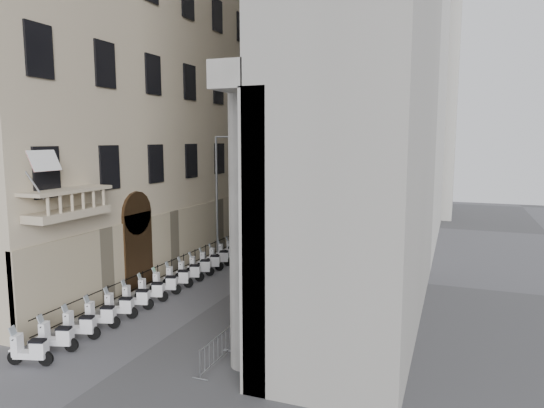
% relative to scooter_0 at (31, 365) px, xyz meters
% --- Properties ---
extents(left_building, '(5.00, 36.00, 34.00)m').
position_rel_scooter_0_xyz_m(left_building, '(-4.23, 18.91, 17.00)').
color(left_building, '#C2B295').
rests_on(left_building, ground).
extents(far_building, '(22.00, 10.00, 30.00)m').
position_rel_scooter_0_xyz_m(far_building, '(3.27, 44.91, 15.00)').
color(far_building, beige).
rests_on(far_building, ground).
extents(iron_fence, '(0.30, 28.00, 1.40)m').
position_rel_scooter_0_xyz_m(iron_fence, '(-1.03, 14.91, 0.00)').
color(iron_fence, black).
rests_on(iron_fence, ground).
extents(blue_awning, '(1.60, 3.00, 3.00)m').
position_rel_scooter_0_xyz_m(blue_awning, '(7.42, 22.91, 0.00)').
color(blue_awning, navy).
rests_on(blue_awning, ground).
extents(flag, '(1.00, 1.40, 8.20)m').
position_rel_scooter_0_xyz_m(flag, '(-0.73, 1.91, 0.00)').
color(flag, '#9E0C11').
rests_on(flag, ground).
extents(scooter_0, '(1.50, 0.94, 1.50)m').
position_rel_scooter_0_xyz_m(scooter_0, '(0.00, 0.00, 0.00)').
color(scooter_0, white).
rests_on(scooter_0, ground).
extents(scooter_1, '(1.50, 0.94, 1.50)m').
position_rel_scooter_0_xyz_m(scooter_1, '(0.00, 1.29, 0.00)').
color(scooter_1, white).
rests_on(scooter_1, ground).
extents(scooter_2, '(1.50, 0.94, 1.50)m').
position_rel_scooter_0_xyz_m(scooter_2, '(0.00, 2.57, 0.00)').
color(scooter_2, white).
rests_on(scooter_2, ground).
extents(scooter_3, '(1.50, 0.94, 1.50)m').
position_rel_scooter_0_xyz_m(scooter_3, '(0.00, 3.86, 0.00)').
color(scooter_3, white).
rests_on(scooter_3, ground).
extents(scooter_4, '(1.50, 0.94, 1.50)m').
position_rel_scooter_0_xyz_m(scooter_4, '(0.00, 5.15, 0.00)').
color(scooter_4, white).
rests_on(scooter_4, ground).
extents(scooter_5, '(1.50, 0.94, 1.50)m').
position_rel_scooter_0_xyz_m(scooter_5, '(0.00, 6.43, 0.00)').
color(scooter_5, white).
rests_on(scooter_5, ground).
extents(scooter_6, '(1.50, 0.94, 1.50)m').
position_rel_scooter_0_xyz_m(scooter_6, '(0.00, 7.72, 0.00)').
color(scooter_6, white).
rests_on(scooter_6, ground).
extents(scooter_7, '(1.50, 0.94, 1.50)m').
position_rel_scooter_0_xyz_m(scooter_7, '(0.00, 9.00, 0.00)').
color(scooter_7, white).
rests_on(scooter_7, ground).
extents(scooter_8, '(1.50, 0.94, 1.50)m').
position_rel_scooter_0_xyz_m(scooter_8, '(0.00, 10.29, 0.00)').
color(scooter_8, white).
rests_on(scooter_8, ground).
extents(scooter_9, '(1.50, 0.94, 1.50)m').
position_rel_scooter_0_xyz_m(scooter_9, '(0.00, 11.58, 0.00)').
color(scooter_9, white).
rests_on(scooter_9, ground).
extents(scooter_10, '(1.50, 0.94, 1.50)m').
position_rel_scooter_0_xyz_m(scooter_10, '(0.00, 12.86, 0.00)').
color(scooter_10, white).
rests_on(scooter_10, ground).
extents(scooter_11, '(1.50, 0.94, 1.50)m').
position_rel_scooter_0_xyz_m(scooter_11, '(0.00, 14.15, 0.00)').
color(scooter_11, white).
rests_on(scooter_11, ground).
extents(scooter_12, '(1.50, 0.94, 1.50)m').
position_rel_scooter_0_xyz_m(scooter_12, '(0.00, 15.44, 0.00)').
color(scooter_12, white).
rests_on(scooter_12, ground).
extents(scooter_13, '(1.50, 0.94, 1.50)m').
position_rel_scooter_0_xyz_m(scooter_13, '(0.00, 16.72, 0.00)').
color(scooter_13, white).
rests_on(scooter_13, ground).
extents(scooter_14, '(1.50, 0.94, 1.50)m').
position_rel_scooter_0_xyz_m(scooter_14, '(0.00, 18.01, 0.00)').
color(scooter_14, white).
rests_on(scooter_14, ground).
extents(scooter_15, '(1.50, 0.94, 1.50)m').
position_rel_scooter_0_xyz_m(scooter_15, '(0.00, 19.30, 0.00)').
color(scooter_15, white).
rests_on(scooter_15, ground).
extents(barrier_0, '(0.60, 2.40, 1.10)m').
position_rel_scooter_0_xyz_m(barrier_0, '(6.45, 2.48, 0.00)').
color(barrier_0, '#96989D').
rests_on(barrier_0, ground).
extents(barrier_1, '(0.60, 2.40, 1.10)m').
position_rel_scooter_0_xyz_m(barrier_1, '(6.45, 4.98, 0.00)').
color(barrier_1, '#96989D').
rests_on(barrier_1, ground).
extents(barrier_2, '(0.60, 2.40, 1.10)m').
position_rel_scooter_0_xyz_m(barrier_2, '(6.45, 7.48, 0.00)').
color(barrier_2, '#96989D').
rests_on(barrier_2, ground).
extents(barrier_3, '(0.60, 2.40, 1.10)m').
position_rel_scooter_0_xyz_m(barrier_3, '(6.45, 9.98, 0.00)').
color(barrier_3, '#96989D').
rests_on(barrier_3, ground).
extents(barrier_4, '(0.60, 2.40, 1.10)m').
position_rel_scooter_0_xyz_m(barrier_4, '(6.45, 12.48, 0.00)').
color(barrier_4, '#96989D').
rests_on(barrier_4, ground).
extents(barrier_5, '(0.60, 2.40, 1.10)m').
position_rel_scooter_0_xyz_m(barrier_5, '(6.45, 14.98, 0.00)').
color(barrier_5, '#96989D').
rests_on(barrier_5, ground).
extents(barrier_6, '(0.60, 2.40, 1.10)m').
position_rel_scooter_0_xyz_m(barrier_6, '(6.45, 17.48, 0.00)').
color(barrier_6, '#96989D').
rests_on(barrier_6, ground).
extents(security_tent, '(3.65, 3.65, 2.97)m').
position_rel_scooter_0_xyz_m(security_tent, '(1.10, 26.91, 2.48)').
color(security_tent, white).
rests_on(security_tent, ground).
extents(street_lamp, '(2.68, 1.13, 8.62)m').
position_rel_scooter_0_xyz_m(street_lamp, '(-0.60, 17.09, 5.16)').
color(street_lamp, gray).
rests_on(street_lamp, ground).
extents(info_kiosk, '(0.56, 0.94, 1.92)m').
position_rel_scooter_0_xyz_m(info_kiosk, '(0.59, 19.27, 0.97)').
color(info_kiosk, black).
rests_on(info_kiosk, ground).
extents(pedestrian_a, '(0.60, 0.41, 1.57)m').
position_rel_scooter_0_xyz_m(pedestrian_a, '(4.89, 26.87, 0.79)').
color(pedestrian_a, black).
rests_on(pedestrian_a, ground).
extents(pedestrian_b, '(0.89, 0.71, 1.80)m').
position_rel_scooter_0_xyz_m(pedestrian_b, '(5.15, 25.53, 0.90)').
color(pedestrian_b, black).
rests_on(pedestrian_b, ground).
extents(pedestrian_c, '(0.89, 0.61, 1.76)m').
position_rel_scooter_0_xyz_m(pedestrian_c, '(1.33, 27.64, 0.88)').
color(pedestrian_c, black).
rests_on(pedestrian_c, ground).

